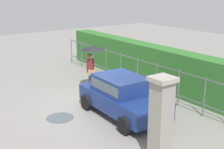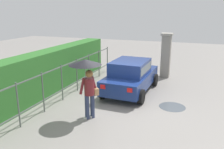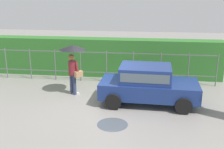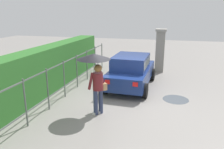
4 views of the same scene
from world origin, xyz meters
The scene contains 7 objects.
ground_plane centered at (0.00, 0.00, 0.00)m, with size 40.00×40.00×0.00m, color gray.
car centered at (1.78, 0.13, 0.80)m, with size 3.78×1.96×1.48m.
pedestrian centered at (-1.29, 0.75, 1.57)m, with size 1.09×1.09×2.07m.
gate_pillar centered at (4.90, -0.96, 1.24)m, with size 0.60×0.60×2.42m.
fence_section centered at (-0.79, 2.48, 0.83)m, with size 11.37×0.05×1.50m.
hedge_row centered at (-0.79, 3.57, 0.95)m, with size 12.32×0.90×1.90m, color #2D6B28.
puddle_near centered at (0.69, -1.87, 0.00)m, with size 1.01×1.01×0.00m, color #4C545B.
Camera 4 is at (-7.92, -1.57, 3.36)m, focal length 35.92 mm.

